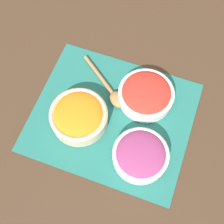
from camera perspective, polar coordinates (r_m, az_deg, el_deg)
The scene contains 6 objects.
ground_plane at distance 0.93m, azimuth 0.00°, elevation -0.86°, with size 3.00×3.00×0.00m, color #422D1E.
placemat at distance 0.92m, azimuth 0.00°, elevation -0.81°, with size 0.46×0.39×0.00m.
onion_bowl at distance 0.85m, azimuth 5.25°, elevation -7.81°, with size 0.15×0.15×0.06m.
tomato_bowl at distance 0.93m, azimuth 6.26°, elevation 3.32°, with size 0.17×0.17×0.06m.
carrot_bowl at distance 0.89m, azimuth -6.09°, elevation -0.69°, with size 0.17×0.17×0.06m.
wooden_spoon at distance 0.94m, azimuth 0.18°, elevation 3.50°, with size 0.19×0.15×0.02m.
Camera 1 is at (0.12, -0.34, 0.85)m, focal length 50.00 mm.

